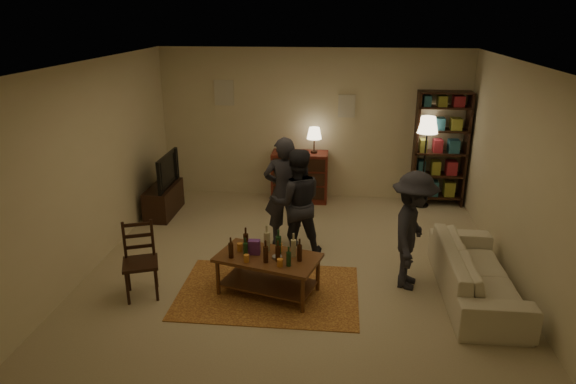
# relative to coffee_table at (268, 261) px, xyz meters

# --- Properties ---
(floor) EXTENTS (6.00, 6.00, 0.00)m
(floor) POSITION_rel_coffee_table_xyz_m (0.32, 0.61, -0.43)
(floor) COLOR #C6B793
(floor) RESTS_ON ground
(room_shell) EXTENTS (6.00, 6.00, 6.00)m
(room_shell) POSITION_rel_coffee_table_xyz_m (-0.33, 3.59, 1.39)
(room_shell) COLOR beige
(room_shell) RESTS_ON ground
(rug) EXTENTS (2.20, 1.50, 0.01)m
(rug) POSITION_rel_coffee_table_xyz_m (0.00, -0.00, -0.42)
(rug) COLOR brown
(rug) RESTS_ON ground
(coffee_table) EXTENTS (1.35, 0.97, 0.84)m
(coffee_table) POSITION_rel_coffee_table_xyz_m (0.00, 0.00, 0.00)
(coffee_table) COLOR brown
(coffee_table) RESTS_ON ground
(dining_chair) EXTENTS (0.52, 0.52, 0.94)m
(dining_chair) POSITION_rel_coffee_table_xyz_m (-1.53, -0.17, 0.06)
(dining_chair) COLOR black
(dining_chair) RESTS_ON ground
(tv_stand) EXTENTS (0.40, 1.00, 1.06)m
(tv_stand) POSITION_rel_coffee_table_xyz_m (-2.12, 2.41, -0.04)
(tv_stand) COLOR black
(tv_stand) RESTS_ON ground
(dresser) EXTENTS (1.00, 0.50, 1.36)m
(dresser) POSITION_rel_coffee_table_xyz_m (0.13, 3.32, 0.05)
(dresser) COLOR maroon
(dresser) RESTS_ON ground
(bookshelf) EXTENTS (0.90, 0.34, 2.02)m
(bookshelf) POSITION_rel_coffee_table_xyz_m (2.57, 3.39, 0.61)
(bookshelf) COLOR black
(bookshelf) RESTS_ON ground
(floor_lamp) EXTENTS (0.36, 0.36, 1.61)m
(floor_lamp) POSITION_rel_coffee_table_xyz_m (2.30, 3.26, 0.93)
(floor_lamp) COLOR black
(floor_lamp) RESTS_ON ground
(sofa) EXTENTS (0.81, 2.08, 0.61)m
(sofa) POSITION_rel_coffee_table_xyz_m (2.52, 0.21, -0.12)
(sofa) COLOR beige
(sofa) RESTS_ON ground
(person_left) EXTENTS (0.61, 0.41, 1.63)m
(person_left) POSITION_rel_coffee_table_xyz_m (0.05, 1.42, 0.39)
(person_left) COLOR #282830
(person_left) RESTS_ON ground
(person_right) EXTENTS (0.86, 0.74, 1.55)m
(person_right) POSITION_rel_coffee_table_xyz_m (0.25, 1.11, 0.35)
(person_right) COLOR #212228
(person_right) RESTS_ON ground
(person_by_sofa) EXTENTS (0.79, 1.08, 1.50)m
(person_by_sofa) POSITION_rel_coffee_table_xyz_m (1.74, 0.36, 0.32)
(person_by_sofa) COLOR #232229
(person_by_sofa) RESTS_ON ground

